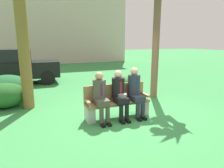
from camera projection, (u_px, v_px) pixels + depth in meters
ground_plane at (127, 115)px, 5.56m from camera, size 80.00×80.00×0.00m
park_bench at (117, 102)px, 5.38m from camera, size 1.78×0.44×0.90m
seated_man_left at (101, 94)px, 5.02m from camera, size 0.34×0.72×1.28m
seated_man_middle at (120, 92)px, 5.21m from camera, size 0.34×0.72×1.30m
seated_man_right at (135, 89)px, 5.39m from camera, size 0.34×0.72×1.34m
shrub_near_bench at (5, 95)px, 6.16m from camera, size 1.28×1.18×0.80m
shrub_mid_lawn at (7, 89)px, 6.55m from camera, size 1.53×1.40×0.96m
shrub_far_lawn at (127, 83)px, 8.38m from camera, size 0.98×0.90×0.61m
parked_car_near at (15, 67)px, 9.43m from camera, size 3.90×1.70×1.68m
building_backdrop at (60, 20)px, 21.50m from camera, size 12.17×9.00×8.60m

